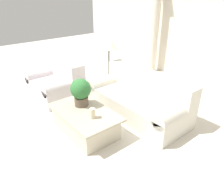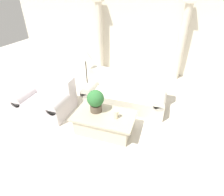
{
  "view_description": "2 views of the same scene",
  "coord_description": "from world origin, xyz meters",
  "views": [
    {
      "loc": [
        2.89,
        -2.13,
        2.38
      ],
      "look_at": [
        0.23,
        0.03,
        0.64
      ],
      "focal_mm": 35.0,
      "sensor_mm": 36.0,
      "label": 1
    },
    {
      "loc": [
        1.11,
        -3.23,
        2.73
      ],
      "look_at": [
        0.06,
        -0.07,
        0.68
      ],
      "focal_mm": 28.0,
      "sensor_mm": 36.0,
      "label": 2
    }
  ],
  "objects": [
    {
      "name": "column_left",
      "position": [
        -1.46,
        3.03,
        1.27
      ],
      "size": [
        0.33,
        0.33,
        2.48
      ],
      "color": "beige",
      "rests_on": "ground_plane"
    },
    {
      "name": "coffee_table",
      "position": [
        -0.01,
        -0.4,
        0.22
      ],
      "size": [
        1.34,
        0.81,
        0.43
      ],
      "color": "beige",
      "rests_on": "ground_plane"
    },
    {
      "name": "wall_back",
      "position": [
        0.0,
        3.32,
        1.6
      ],
      "size": [
        10.0,
        0.06,
        3.2
      ],
      "color": "silver",
      "rests_on": "ground_plane"
    },
    {
      "name": "pillar_candle",
      "position": [
        0.27,
        -0.42,
        0.52
      ],
      "size": [
        0.09,
        0.09,
        0.18
      ],
      "color": "beige",
      "rests_on": "coffee_table"
    },
    {
      "name": "floor_lamp",
      "position": [
        -1.07,
        1.0,
        1.19
      ],
      "size": [
        0.38,
        0.38,
        1.41
      ],
      "color": "#4C473D",
      "rests_on": "ground_plane"
    },
    {
      "name": "loveseat",
      "position": [
        -1.71,
        -0.09,
        0.34
      ],
      "size": [
        1.29,
        0.96,
        0.85
      ],
      "color": "silver",
      "rests_on": "ground_plane"
    },
    {
      "name": "potted_plant",
      "position": [
        -0.23,
        -0.32,
        0.71
      ],
      "size": [
        0.37,
        0.37,
        0.52
      ],
      "color": "brown",
      "rests_on": "coffee_table"
    },
    {
      "name": "sofa_long",
      "position": [
        0.14,
        0.84,
        0.34
      ],
      "size": [
        2.19,
        0.96,
        0.85
      ],
      "color": "beige",
      "rests_on": "ground_plane"
    },
    {
      "name": "ground_plane",
      "position": [
        0.0,
        0.0,
        0.0
      ],
      "size": [
        16.0,
        16.0,
        0.0
      ],
      "primitive_type": "plane",
      "color": "silver"
    }
  ]
}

